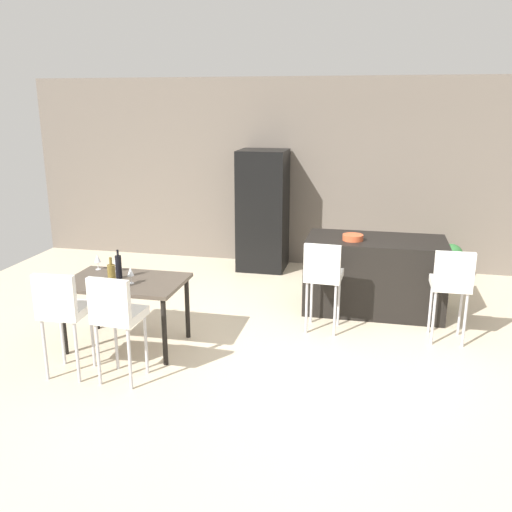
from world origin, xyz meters
TOP-DOWN VIEW (x-y plane):
  - ground_plane at (0.00, 0.00)m, footprint 10.00×10.00m
  - back_wall at (0.00, 2.98)m, footprint 10.00×0.12m
  - kitchen_island at (0.66, 1.06)m, footprint 1.68×0.85m
  - bar_chair_left at (0.10, 0.25)m, footprint 0.42×0.42m
  - bar_chair_middle at (1.46, 0.25)m, footprint 0.41×0.41m
  - dining_table at (-1.89, -0.58)m, footprint 1.22×0.80m
  - dining_chair_near at (-2.16, -1.34)m, footprint 0.42×0.42m
  - dining_chair_far at (-1.62, -1.34)m, footprint 0.42×0.42m
  - wine_bottle_near at (-1.89, -0.86)m, footprint 0.08×0.08m
  - wine_bottle_inner at (-1.98, -0.53)m, footprint 0.07×0.07m
  - wine_glass_left at (-1.78, -0.66)m, footprint 0.07×0.07m
  - wine_glass_middle at (-2.11, -0.31)m, footprint 0.07×0.07m
  - wine_glass_right at (-2.35, -0.29)m, footprint 0.07×0.07m
  - refrigerator at (-1.07, 2.54)m, footprint 0.72×0.68m
  - fruit_bowl at (0.38, 0.94)m, footprint 0.25×0.25m
  - potted_plant at (1.74, 2.53)m, footprint 0.34×0.34m

SIDE VIEW (x-z plane):
  - ground_plane at x=0.00m, z-range 0.00..0.00m
  - potted_plant at x=1.74m, z-range 0.04..0.58m
  - kitchen_island at x=0.66m, z-range 0.00..0.92m
  - dining_table at x=-1.89m, z-range 0.29..1.03m
  - bar_chair_left at x=0.10m, z-range 0.17..1.22m
  - bar_chair_middle at x=1.46m, z-range 0.17..1.22m
  - dining_chair_near at x=-2.16m, z-range 0.17..1.22m
  - dining_chair_far at x=-1.62m, z-range 0.17..1.22m
  - wine_glass_left at x=-1.78m, z-range 0.78..0.95m
  - wine_glass_middle at x=-2.11m, z-range 0.78..0.95m
  - wine_glass_right at x=-2.35m, z-range 0.78..0.95m
  - wine_bottle_inner at x=-1.98m, z-range 0.71..1.02m
  - wine_bottle_near at x=-1.89m, z-range 0.71..1.03m
  - refrigerator at x=-1.07m, z-range 0.00..1.84m
  - fruit_bowl at x=0.38m, z-range 0.92..0.99m
  - back_wall at x=0.00m, z-range 0.00..2.90m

